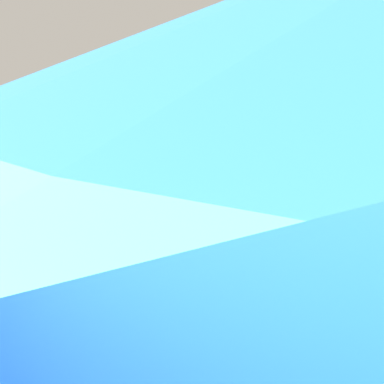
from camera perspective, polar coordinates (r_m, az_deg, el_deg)
umbrella_second at (r=4.26m, az=0.33°, el=12.22°), size 2.21×2.21×2.79m
lounger_second_shoreside at (r=6.08m, az=5.71°, el=-8.85°), size 1.37×0.63×0.61m
umbrella_farthest at (r=7.95m, az=-8.88°, el=13.60°), size 2.58×2.58×3.00m
lounger_farthest_shoreside at (r=9.49m, az=-4.26°, el=-0.98°), size 1.28×0.73×0.55m
person_walking_near at (r=13.16m, az=-20.70°, el=5.54°), size 0.38×0.26×1.70m
cooler_box at (r=7.46m, az=13.58°, el=-5.96°), size 0.35×0.55×0.33m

